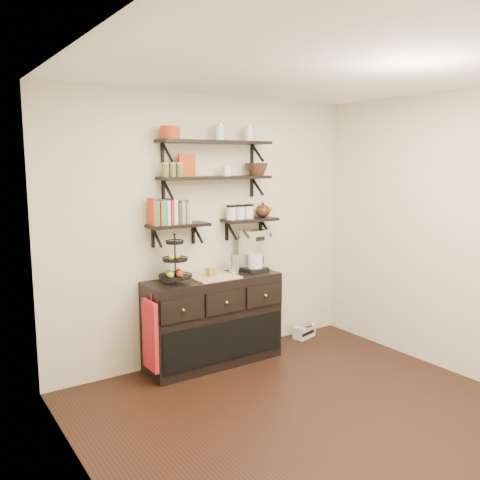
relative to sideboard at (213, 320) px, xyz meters
name	(u,v)px	position (x,y,z in m)	size (l,w,h in m)	color
floor	(322,423)	(0.10, -1.51, -0.45)	(3.50, 3.50, 0.00)	black
ceiling	(332,68)	(0.10, -1.51, 2.25)	(3.50, 3.50, 0.02)	white
back_wall	(210,229)	(0.10, 0.24, 0.90)	(3.50, 0.02, 2.70)	beige
left_wall	(96,286)	(-1.65, -1.51, 0.90)	(0.02, 3.50, 2.70)	beige
right_wall	(465,236)	(1.85, -1.51, 0.90)	(0.02, 3.50, 2.70)	beige
shelf_top	(215,142)	(0.10, 0.10, 1.78)	(1.20, 0.27, 0.23)	black
shelf_mid	(216,178)	(0.10, 0.10, 1.43)	(1.20, 0.27, 0.23)	black
shelf_low_left	(178,226)	(-0.32, 0.12, 0.98)	(0.60, 0.25, 0.23)	black
shelf_low_right	(249,220)	(0.52, 0.12, 0.98)	(0.60, 0.25, 0.23)	black
cookbooks	(172,212)	(-0.38, 0.12, 1.11)	(0.40, 0.15, 0.26)	#BD371B
glass_canisters	(240,213)	(0.40, 0.12, 1.06)	(0.32, 0.10, 0.13)	silver
sideboard	(213,320)	(0.00, 0.00, 0.00)	(1.40, 0.50, 0.92)	black
fruit_stand	(175,266)	(-0.41, 0.00, 0.61)	(0.31, 0.31, 0.46)	black
candle	(211,272)	(-0.02, 0.00, 0.50)	(0.08, 0.08, 0.08)	olive
coffee_maker	(253,251)	(0.50, 0.03, 0.66)	(0.25, 0.24, 0.44)	black
thermal_carafe	(235,264)	(0.25, -0.02, 0.56)	(0.11, 0.11, 0.22)	silver
apron	(150,335)	(-0.73, -0.10, 0.01)	(0.04, 0.28, 0.65)	#A01D11
radio	(304,331)	(1.28, 0.07, -0.37)	(0.30, 0.23, 0.17)	silver
recipe_box	(187,165)	(-0.22, 0.10, 1.56)	(0.16, 0.06, 0.22)	#B23014
walnut_bowl	(257,169)	(0.60, 0.10, 1.51)	(0.24, 0.24, 0.13)	black
ramekins	(227,171)	(0.23, 0.10, 1.50)	(0.09, 0.09, 0.10)	white
teapot	(263,210)	(0.69, 0.12, 1.08)	(0.22, 0.16, 0.16)	#381E11
red_pot	(170,133)	(-0.39, 0.10, 1.86)	(0.18, 0.18, 0.12)	#B23014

